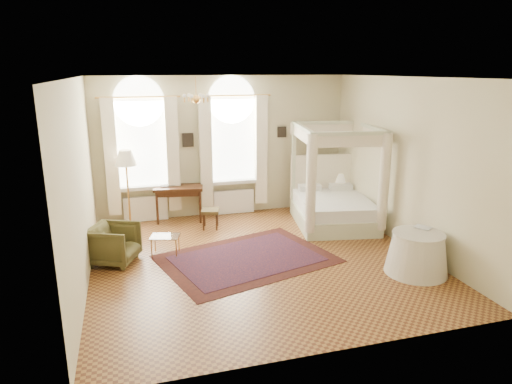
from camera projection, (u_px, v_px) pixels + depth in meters
ground at (259, 260)px, 8.50m from camera, size 6.00×6.00×0.00m
room_walls at (260, 155)px, 7.98m from camera, size 6.00×6.00×6.00m
window_left at (143, 158)px, 10.27m from camera, size 1.62×0.27×3.29m
window_right at (233, 154)px, 10.83m from camera, size 1.62×0.27×3.29m
chandelier at (196, 98)px, 8.61m from camera, size 0.51×0.45×0.50m
wall_pictures at (227, 137)px, 10.78m from camera, size 2.54×0.03×0.39m
canopy_bed at (334, 203)px, 10.30m from camera, size 2.02×2.33×2.25m
nightstand at (336, 201)px, 11.34m from camera, size 0.45×0.43×0.53m
nightstand_lamp at (340, 179)px, 11.23m from camera, size 0.29×0.29×0.43m
writing_desk at (179, 191)px, 10.51m from camera, size 1.19×0.76×0.83m
laptop at (168, 185)px, 10.51m from camera, size 0.37×0.26×0.03m
stool at (210, 212)px, 10.09m from camera, size 0.47×0.47×0.44m
armchair at (114, 244)px, 8.29m from camera, size 1.03×1.02×0.72m
coffee_table at (165, 238)px, 8.68m from camera, size 0.62×0.51×0.37m
floor_lamp at (126, 162)px, 9.78m from camera, size 0.45×0.45×1.77m
oriental_rug at (247, 259)px, 8.53m from camera, size 3.51×2.92×0.01m
side_table at (417, 253)px, 7.87m from camera, size 1.07×1.07×0.73m
book at (421, 229)px, 7.94m from camera, size 0.32×0.34×0.03m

